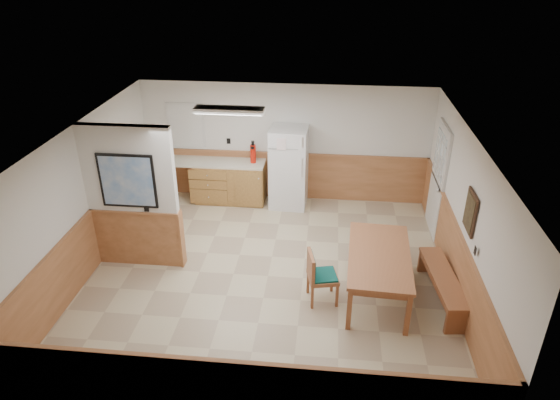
# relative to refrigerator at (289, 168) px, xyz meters

# --- Properties ---
(ground) EXTENTS (6.00, 6.00, 0.00)m
(ground) POSITION_rel_refrigerator_xyz_m (-0.11, -2.63, -0.85)
(ground) COLOR tan
(ground) RESTS_ON ground
(ceiling) EXTENTS (6.00, 6.00, 0.02)m
(ceiling) POSITION_rel_refrigerator_xyz_m (-0.11, -2.63, 1.65)
(ceiling) COLOR white
(ceiling) RESTS_ON back_wall
(back_wall) EXTENTS (6.00, 0.02, 2.50)m
(back_wall) POSITION_rel_refrigerator_xyz_m (-0.11, 0.37, 0.40)
(back_wall) COLOR silver
(back_wall) RESTS_ON ground
(right_wall) EXTENTS (0.02, 6.00, 2.50)m
(right_wall) POSITION_rel_refrigerator_xyz_m (2.89, -2.63, 0.40)
(right_wall) COLOR silver
(right_wall) RESTS_ON ground
(left_wall) EXTENTS (0.02, 6.00, 2.50)m
(left_wall) POSITION_rel_refrigerator_xyz_m (-3.11, -2.63, 0.40)
(left_wall) COLOR silver
(left_wall) RESTS_ON ground
(wainscot_back) EXTENTS (6.00, 0.04, 1.00)m
(wainscot_back) POSITION_rel_refrigerator_xyz_m (-0.11, 0.35, -0.35)
(wainscot_back) COLOR #B27347
(wainscot_back) RESTS_ON ground
(wainscot_right) EXTENTS (0.04, 6.00, 1.00)m
(wainscot_right) POSITION_rel_refrigerator_xyz_m (2.87, -2.63, -0.35)
(wainscot_right) COLOR #B27347
(wainscot_right) RESTS_ON ground
(wainscot_left) EXTENTS (0.04, 6.00, 1.00)m
(wainscot_left) POSITION_rel_refrigerator_xyz_m (-3.09, -2.63, -0.35)
(wainscot_left) COLOR #B27347
(wainscot_left) RESTS_ON ground
(partition_wall) EXTENTS (1.50, 0.20, 2.50)m
(partition_wall) POSITION_rel_refrigerator_xyz_m (-2.36, -2.43, 0.38)
(partition_wall) COLOR silver
(partition_wall) RESTS_ON ground
(kitchen_counter) EXTENTS (2.20, 0.61, 1.00)m
(kitchen_counter) POSITION_rel_refrigerator_xyz_m (-1.32, 0.05, -0.39)
(kitchen_counter) COLOR #A77B3B
(kitchen_counter) RESTS_ON ground
(exterior_door) EXTENTS (0.07, 1.02, 2.15)m
(exterior_door) POSITION_rel_refrigerator_xyz_m (2.85, -0.73, 0.20)
(exterior_door) COLOR silver
(exterior_door) RESTS_ON ground
(kitchen_window) EXTENTS (0.80, 0.04, 1.00)m
(kitchen_window) POSITION_rel_refrigerator_xyz_m (-2.21, 0.35, 0.70)
(kitchen_window) COLOR silver
(kitchen_window) RESTS_ON back_wall
(wall_painting) EXTENTS (0.04, 0.50, 0.60)m
(wall_painting) POSITION_rel_refrigerator_xyz_m (2.85, -2.93, 0.70)
(wall_painting) COLOR #372216
(wall_painting) RESTS_ON right_wall
(fluorescent_fixture) EXTENTS (1.20, 0.30, 0.09)m
(fluorescent_fixture) POSITION_rel_refrigerator_xyz_m (-0.91, -1.33, 1.60)
(fluorescent_fixture) COLOR silver
(fluorescent_fixture) RESTS_ON ceiling
(refrigerator) EXTENTS (0.78, 0.74, 1.70)m
(refrigerator) POSITION_rel_refrigerator_xyz_m (0.00, 0.00, 0.00)
(refrigerator) COLOR white
(refrigerator) RESTS_ON ground
(dining_table) EXTENTS (1.03, 1.91, 0.75)m
(dining_table) POSITION_rel_refrigerator_xyz_m (1.65, -2.93, -0.19)
(dining_table) COLOR #995C38
(dining_table) RESTS_ON ground
(dining_bench) EXTENTS (0.52, 1.65, 0.45)m
(dining_bench) POSITION_rel_refrigerator_xyz_m (2.64, -2.96, -0.51)
(dining_bench) COLOR #995C38
(dining_bench) RESTS_ON ground
(dining_chair) EXTENTS (0.69, 0.54, 0.85)m
(dining_chair) POSITION_rel_refrigerator_xyz_m (0.72, -3.17, -0.35)
(dining_chair) COLOR #995C38
(dining_chair) RESTS_ON ground
(fire_extinguisher) EXTENTS (0.12, 0.12, 0.47)m
(fire_extinguisher) POSITION_rel_refrigerator_xyz_m (-0.75, 0.08, 0.26)
(fire_extinguisher) COLOR red
(fire_extinguisher) RESTS_ON kitchen_counter
(soap_bottle) EXTENTS (0.08, 0.08, 0.22)m
(soap_bottle) POSITION_rel_refrigerator_xyz_m (-2.45, 0.00, 0.16)
(soap_bottle) COLOR #178335
(soap_bottle) RESTS_ON kitchen_counter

